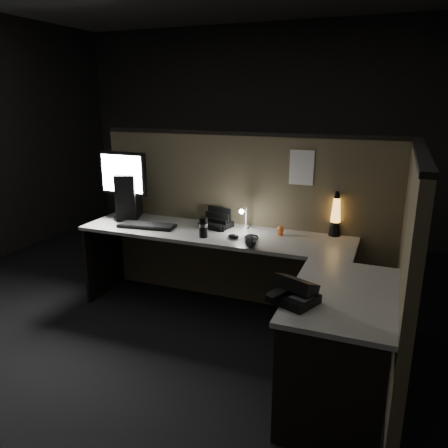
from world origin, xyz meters
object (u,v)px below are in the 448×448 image
at_px(pc_tower, 130,195).
at_px(lava_lamp, 336,217).
at_px(desk_phone, 294,292).
at_px(monitor, 123,179).
at_px(keyboard, 147,226).

relative_size(pc_tower, lava_lamp, 1.14).
distance_m(lava_lamp, desk_phone, 1.30).
distance_m(monitor, keyboard, 0.51).
bearing_deg(keyboard, pc_tower, 135.18).
xyz_separation_m(pc_tower, lava_lamp, (1.87, 0.10, -0.06)).
height_order(pc_tower, keyboard, pc_tower).
xyz_separation_m(lava_lamp, desk_phone, (-0.04, -1.29, -0.10)).
relative_size(monitor, desk_phone, 2.11).
bearing_deg(monitor, desk_phone, -28.80).
bearing_deg(lava_lamp, pc_tower, -176.94).
distance_m(keyboard, lava_lamp, 1.59).
relative_size(monitor, keyboard, 1.24).
height_order(monitor, lava_lamp, monitor).
relative_size(lava_lamp, desk_phone, 1.25).
height_order(keyboard, lava_lamp, lava_lamp).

